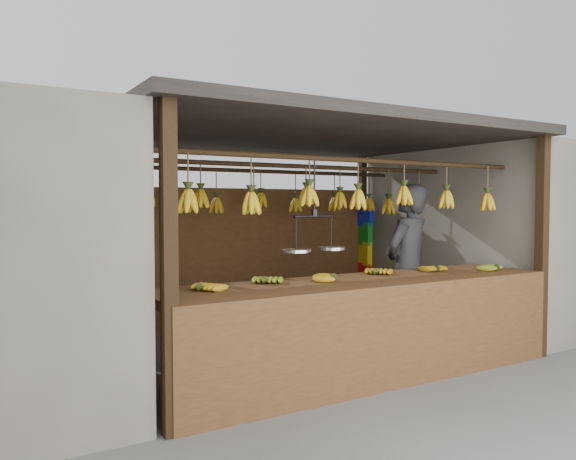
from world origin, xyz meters
TOP-DOWN VIEW (x-y plane):
  - ground at (0.00, 0.00)m, footprint 80.00×80.00m
  - stall at (0.00, 0.33)m, footprint 4.30×3.30m
  - neighbor_right at (3.60, 0.00)m, footprint 3.00×3.00m
  - counter at (-0.02, -1.24)m, footprint 3.96×0.90m
  - hanging_bananas at (0.00, -0.00)m, footprint 3.62×2.22m
  - balance_scale at (-0.50, -1.00)m, footprint 0.67×0.32m
  - vendor at (0.98, -0.60)m, footprint 0.76×0.61m
  - bag_bundles at (1.94, 1.35)m, footprint 0.08×0.26m

SIDE VIEW (x-z plane):
  - ground at x=0.00m, z-range 0.00..0.00m
  - counter at x=-0.02m, z-range 0.24..1.20m
  - vendor at x=0.98m, z-range 0.00..1.81m
  - bag_bundles at x=1.94m, z-range 0.39..1.62m
  - neighbor_right at x=3.60m, z-range 0.00..2.30m
  - balance_scale at x=-0.50m, z-range 0.82..1.65m
  - hanging_bananas at x=0.00m, z-range 1.43..1.82m
  - stall at x=0.00m, z-range 0.77..3.17m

